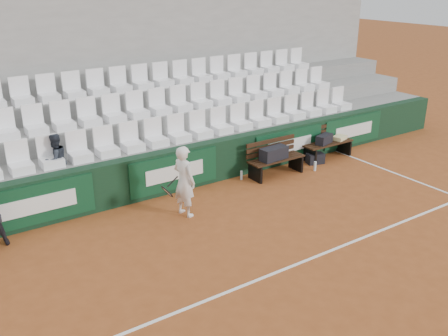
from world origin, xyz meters
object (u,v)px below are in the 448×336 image
water_bottle_near (241,175)px  water_bottle_far (315,166)px  sports_bag_left (274,153)px  spectator_c (53,139)px  bench_left (276,167)px  tennis_player (184,181)px  sports_bag_right (324,139)px  bench_right (327,150)px  sports_bag_ground (315,158)px

water_bottle_near → water_bottle_far: size_ratio=0.93×
sports_bag_left → water_bottle_near: sports_bag_left is taller
water_bottle_near → spectator_c: size_ratio=0.21×
spectator_c → bench_left: bearing=145.1°
sports_bag_left → tennis_player: (-2.86, -0.62, 0.15)m
bench_left → water_bottle_far: bench_left is taller
sports_bag_right → bench_right: bearing=5.0°
tennis_player → spectator_c: spectator_c is taller
sports_bag_ground → water_bottle_far: bearing=-133.9°
sports_bag_ground → tennis_player: tennis_player is taller
bench_left → sports_bag_ground: bench_left is taller
sports_bag_left → tennis_player: bearing=-167.8°
bench_left → tennis_player: tennis_player is taller
bench_right → sports_bag_right: sports_bag_right is taller
tennis_player → spectator_c: 2.81m
sports_bag_ground → sports_bag_right: bearing=15.4°
sports_bag_ground → tennis_player: size_ratio=0.30×
tennis_player → water_bottle_far: bearing=4.6°
bench_right → tennis_player: (-4.92, -0.84, 0.53)m
water_bottle_near → sports_bag_left: bearing=-18.6°
sports_bag_right → water_bottle_near: (-2.68, 0.06, -0.46)m
bench_left → tennis_player: (-2.98, -0.65, 0.53)m
sports_bag_right → water_bottle_near: sports_bag_right is taller
water_bottle_near → water_bottle_far: bearing=-16.3°
sports_bag_ground → spectator_c: (-6.42, 1.03, 1.42)m
bench_right → sports_bag_left: size_ratio=2.08×
bench_right → sports_bag_left: sports_bag_left is taller
bench_left → sports_bag_right: 1.83m
sports_bag_left → tennis_player: tennis_player is taller
water_bottle_near → sports_bag_right: bearing=-1.3°
tennis_player → water_bottle_near: bearing=23.0°
tennis_player → sports_bag_ground: bearing=9.3°
bench_left → spectator_c: 5.31m
sports_bag_left → water_bottle_far: bearing=-14.7°
bench_left → water_bottle_far: (1.02, -0.32, -0.10)m
bench_right → tennis_player: tennis_player is taller
tennis_player → spectator_c: size_ratio=1.36×
bench_right → tennis_player: bearing=-170.4°
sports_bag_right → tennis_player: 4.83m
sports_bag_left → bench_right: bearing=6.0°
sports_bag_ground → water_bottle_far: 0.54m
sports_bag_left → spectator_c: spectator_c is taller
spectator_c → tennis_player: bearing=117.1°
bench_right → water_bottle_far: bench_right is taller
sports_bag_left → spectator_c: 5.13m
sports_bag_right → water_bottle_far: size_ratio=2.14×
spectator_c → water_bottle_far: bearing=144.2°
bench_left → tennis_player: bearing=-167.8°
bench_left → sports_bag_left: size_ratio=2.08×
sports_bag_left → water_bottle_near: size_ratio=3.14×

